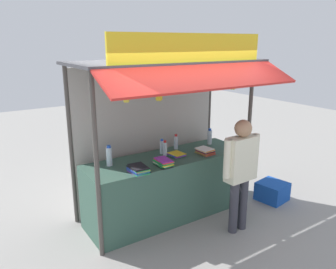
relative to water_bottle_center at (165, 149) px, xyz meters
The scene contains 18 objects.
ground_plane 1.07m from the water_bottle_center, 89.29° to the right, with size 20.00×20.00×0.00m, color gray.
stall_counter 0.59m from the water_bottle_center, 89.29° to the right, with size 2.53×0.79×0.95m, color #385B4C.
stall_structure 0.62m from the water_bottle_center, 89.30° to the left, with size 2.73×1.71×2.72m.
water_bottle_center is the anchor object (origin of this frame).
water_bottle_front_right 0.37m from the water_bottle_center, 28.57° to the left, with size 0.07×0.07×0.24m.
water_bottle_rear_center 0.11m from the water_bottle_center, 83.01° to the left, with size 0.07×0.07×0.23m.
water_bottle_back_right 0.95m from the water_bottle_center, ahead, with size 0.08×0.08×0.27m.
water_bottle_back_left 0.88m from the water_bottle_center, behind, with size 0.08×0.08×0.29m.
magazine_stack_mid_right 0.63m from the water_bottle_center, 24.67° to the right, with size 0.23×0.27×0.08m.
magazine_stack_right 0.77m from the water_bottle_center, 149.88° to the right, with size 0.23×0.30×0.10m.
magazine_stack_far_left 0.19m from the water_bottle_center, 36.98° to the right, with size 0.23×0.26×0.04m.
magazine_stack_left 0.44m from the water_bottle_center, 125.68° to the right, with size 0.21×0.30×0.10m.
banana_bunch_leftmost 1.19m from the water_bottle_center, 128.35° to the right, with size 0.10×0.10×0.32m.
banana_bunch_inner_right 1.43m from the water_bottle_center, 147.22° to the right, with size 0.10×0.10×0.30m.
banana_bunch_rightmost 1.14m from the water_bottle_center, 99.19° to the right, with size 0.10×0.10×0.27m.
banana_bunch_inner_left 1.36m from the water_bottle_center, 36.97° to the right, with size 0.09×0.09×0.28m.
vendor_person 1.16m from the water_bottle_center, 59.28° to the right, with size 0.62×0.23×1.63m.
plastic_crate 2.09m from the water_bottle_center, 19.81° to the right, with size 0.44×0.44×0.31m, color #194CB2.
Camera 1 is at (-2.57, -3.93, 2.62)m, focal length 35.59 mm.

